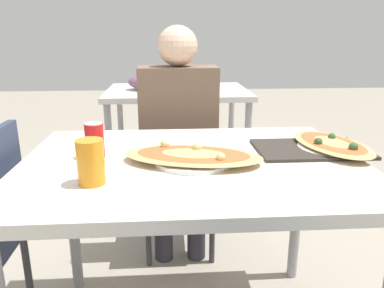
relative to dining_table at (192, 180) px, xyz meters
name	(u,v)px	position (x,y,z in m)	size (l,w,h in m)	color
dining_table	(192,180)	(0.00, 0.00, 0.00)	(1.19, 0.88, 0.78)	silver
chair_far_seated	(178,160)	(-0.03, 0.77, -0.19)	(0.40, 0.40, 0.89)	#2D3851
person_seated	(178,128)	(-0.03, 0.66, 0.03)	(0.40, 0.23, 1.24)	#2D2D38
pizza_main	(192,156)	(0.00, -0.03, 0.10)	(0.52, 0.34, 0.06)	white
soda_can	(95,140)	(-0.34, 0.05, 0.14)	(0.07, 0.07, 0.12)	red
drink_glass	(91,162)	(-0.31, -0.20, 0.15)	(0.08, 0.08, 0.13)	orange
serving_tray	(310,149)	(0.45, 0.08, 0.08)	(0.41, 0.26, 0.01)	#332D28
pizza_second	(332,145)	(0.53, 0.08, 0.10)	(0.30, 0.43, 0.06)	white
background_table	(172,97)	(-0.04, 1.71, 0.02)	(1.10, 0.80, 0.90)	silver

